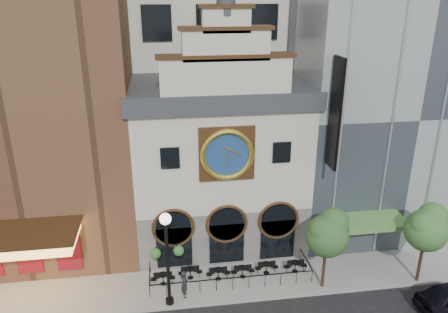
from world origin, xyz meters
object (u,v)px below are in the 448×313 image
at_px(bistro_2, 218,273).
at_px(bistro_5, 295,266).
at_px(bistro_1, 190,272).
at_px(lamppost, 167,250).
at_px(bistro_3, 243,271).
at_px(tree_right, 427,227).
at_px(bistro_4, 267,267).
at_px(tree_left, 328,233).
at_px(bistro_0, 163,278).
at_px(pedestrian, 185,284).

bearing_deg(bistro_2, bistro_5, 0.62).
xyz_separation_m(bistro_1, lamppost, (-1.45, -2.33, 3.42)).
distance_m(bistro_3, tree_right, 12.23).
distance_m(bistro_1, tree_right, 15.62).
distance_m(bistro_3, bistro_4, 1.70).
height_order(bistro_2, tree_left, tree_left).
xyz_separation_m(bistro_2, bistro_4, (3.35, 0.18, 0.00)).
bearing_deg(bistro_0, lamppost, -79.10).
bearing_deg(bistro_5, pedestrian, -169.08).
relative_size(bistro_1, tree_right, 0.29).
bearing_deg(tree_left, bistro_5, 128.36).
xyz_separation_m(pedestrian, tree_left, (9.01, -0.23, 3.06)).
relative_size(bistro_2, tree_left, 0.29).
xyz_separation_m(bistro_2, bistro_3, (1.65, 0.00, 0.00)).
distance_m(bistro_1, bistro_2, 1.88).
height_order(bistro_1, tree_right, tree_right).
relative_size(bistro_3, bistro_5, 1.00).
height_order(bistro_3, lamppost, lamppost).
xyz_separation_m(pedestrian, lamppost, (-0.98, -0.52, 2.95)).
xyz_separation_m(bistro_0, bistro_5, (9.01, 0.06, 0.00)).
bearing_deg(bistro_2, pedestrian, -148.45).
distance_m(bistro_2, bistro_4, 3.35).
bearing_deg(tree_right, bistro_3, 170.24).
bearing_deg(lamppost, bistro_4, 13.45).
xyz_separation_m(bistro_3, pedestrian, (-3.97, -1.42, 0.47)).
relative_size(pedestrian, lamppost, 0.30).
bearing_deg(bistro_3, tree_right, -9.76).
xyz_separation_m(bistro_5, lamppost, (-8.64, -2.00, 3.42)).
bearing_deg(pedestrian, bistro_1, -11.47).
bearing_deg(tree_right, lamppost, 179.87).
relative_size(bistro_0, pedestrian, 0.85).
distance_m(bistro_3, bistro_5, 3.69).
bearing_deg(bistro_5, bistro_3, -179.10).
bearing_deg(bistro_4, tree_left, -28.61).
xyz_separation_m(bistro_0, tree_right, (16.84, -1.97, 3.59)).
bearing_deg(bistro_4, bistro_5, -3.48).
relative_size(bistro_1, pedestrian, 0.85).
bearing_deg(pedestrian, bistro_0, 46.90).
bearing_deg(tree_right, bistro_1, 171.05).
xyz_separation_m(bistro_1, bistro_3, (3.50, -0.38, 0.00)).
bearing_deg(bistro_5, bistro_2, -179.38).
bearing_deg(bistro_5, bistro_1, 177.41).
xyz_separation_m(bistro_2, pedestrian, (-2.31, -1.42, 0.47)).
bearing_deg(lamppost, tree_left, -2.58).
height_order(bistro_4, bistro_5, same).
distance_m(pedestrian, tree_right, 15.81).
distance_m(bistro_4, pedestrian, 5.90).
xyz_separation_m(bistro_4, bistro_5, (2.00, -0.12, 0.00)).
bearing_deg(bistro_3, bistro_1, 173.75).
bearing_deg(bistro_4, pedestrian, -164.22).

